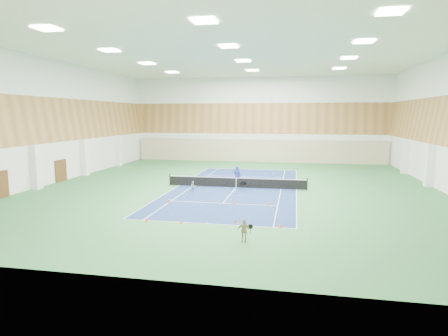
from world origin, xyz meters
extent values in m
plane|color=#2E6B39|center=(0.00, 0.00, 0.00)|extent=(40.00, 40.00, 0.00)
cube|color=navy|center=(0.00, 0.00, 0.01)|extent=(10.97, 23.77, 0.01)
cube|color=#C6B793|center=(0.00, 19.75, 1.60)|extent=(35.40, 0.16, 3.20)
cube|color=#593319|center=(-17.92, -8.00, 1.10)|extent=(0.08, 1.80, 2.20)
cube|color=#593319|center=(-17.92, 0.00, 1.10)|extent=(0.08, 1.80, 2.20)
imported|color=navy|center=(-0.05, 0.95, 0.95)|extent=(0.72, 0.50, 1.90)
imported|color=#95959D|center=(-3.33, -2.81, 0.50)|extent=(0.61, 0.60, 0.99)
imported|color=#A0895B|center=(2.72, -14.65, 0.59)|extent=(0.71, 0.33, 1.19)
cone|color=#E2420B|center=(-4.07, -6.88, 0.12)|extent=(0.22, 0.22, 0.24)
cone|color=red|center=(-0.89, -5.93, 0.10)|extent=(0.18, 0.18, 0.20)
cone|color=#F8420D|center=(0.88, -6.53, 0.12)|extent=(0.22, 0.22, 0.24)
cone|color=#DE5D0B|center=(3.40, -6.44, 0.11)|extent=(0.20, 0.20, 0.22)
cone|color=#FF560D|center=(-3.74, -12.14, 0.12)|extent=(0.22, 0.22, 0.24)
cone|color=orange|center=(-1.49, -12.17, 0.11)|extent=(0.20, 0.20, 0.22)
cone|color=#E43C0C|center=(1.76, -11.33, 0.11)|extent=(0.20, 0.20, 0.22)
cone|color=orange|center=(4.54, -11.85, 0.12)|extent=(0.22, 0.22, 0.24)
camera|label=1|loc=(5.27, -33.58, 6.61)|focal=30.00mm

